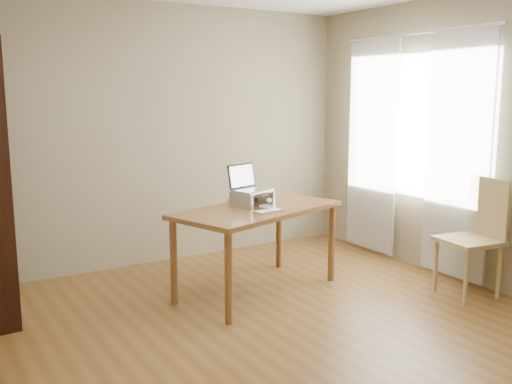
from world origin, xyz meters
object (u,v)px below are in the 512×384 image
object	(u,v)px
laptop	(249,184)
keyboard	(269,211)
desk	(257,218)
chair	(475,232)
cat	(249,198)

from	to	relation	value
laptop	keyboard	xyz separation A→B (m)	(-0.03, -0.36, -0.18)
desk	laptop	size ratio (longest dim) A/B	4.43
desk	keyboard	size ratio (longest dim) A/B	6.02
laptop	keyboard	size ratio (longest dim) A/B	1.36
desk	chair	world-z (taller)	chair
chair	keyboard	bearing A→B (deg)	161.36
desk	laptop	distance (m)	0.31
desk	chair	distance (m)	1.87
laptop	cat	distance (m)	0.13
desk	laptop	bearing A→B (deg)	73.11
desk	keyboard	xyz separation A→B (m)	(-0.03, -0.22, 0.10)
desk	keyboard	world-z (taller)	keyboard
cat	chair	world-z (taller)	chair
laptop	cat	xyz separation A→B (m)	(-0.02, -0.03, -0.13)
laptop	keyboard	bearing A→B (deg)	-111.53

